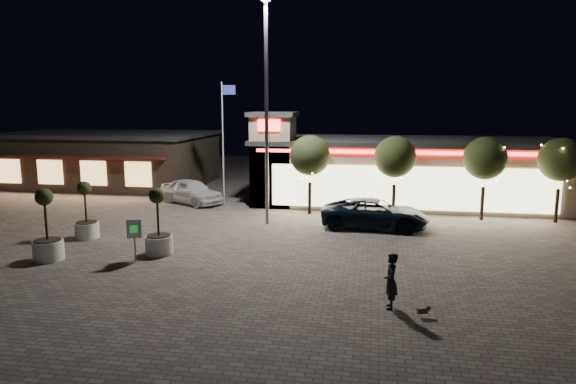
% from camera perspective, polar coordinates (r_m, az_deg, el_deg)
% --- Properties ---
extents(ground, '(90.00, 90.00, 0.00)m').
position_cam_1_polar(ground, '(21.95, -11.90, -8.00)').
color(ground, '#6B6056').
rests_on(ground, ground).
extents(retail_building, '(20.40, 8.40, 6.10)m').
position_cam_1_polar(retail_building, '(35.52, 12.29, 2.42)').
color(retail_building, tan).
rests_on(retail_building, ground).
extents(restaurant_building, '(16.40, 11.00, 4.30)m').
position_cam_1_polar(restaurant_building, '(45.25, -19.28, 3.57)').
color(restaurant_building, '#382D23').
rests_on(restaurant_building, ground).
extents(floodlight_pole, '(0.60, 0.40, 12.38)m').
position_cam_1_polar(floodlight_pole, '(28.02, -2.42, 10.58)').
color(floodlight_pole, gray).
rests_on(floodlight_pole, ground).
extents(flagpole, '(0.95, 0.10, 8.00)m').
position_cam_1_polar(flagpole, '(33.89, -7.11, 6.53)').
color(flagpole, white).
rests_on(flagpole, ground).
extents(string_tree_a, '(2.42, 2.42, 4.79)m').
position_cam_1_polar(string_tree_a, '(30.79, 2.46, 4.06)').
color(string_tree_a, '#332319').
rests_on(string_tree_a, ground).
extents(string_tree_b, '(2.42, 2.42, 4.79)m').
position_cam_1_polar(string_tree_b, '(30.57, 11.81, 3.83)').
color(string_tree_b, '#332319').
rests_on(string_tree_b, ground).
extents(string_tree_c, '(2.42, 2.42, 4.79)m').
position_cam_1_polar(string_tree_c, '(31.16, 21.05, 3.49)').
color(string_tree_c, '#332319').
rests_on(string_tree_c, ground).
extents(string_tree_d, '(2.42, 2.42, 4.79)m').
position_cam_1_polar(string_tree_d, '(32.19, 28.06, 3.17)').
color(string_tree_d, '#332319').
rests_on(string_tree_d, ground).
extents(pickup_truck, '(5.82, 2.87, 1.59)m').
position_cam_1_polar(pickup_truck, '(27.97, 9.63, -2.39)').
color(pickup_truck, black).
rests_on(pickup_truck, ground).
extents(white_sedan, '(5.18, 4.17, 1.66)m').
position_cam_1_polar(white_sedan, '(35.01, -10.71, 0.08)').
color(white_sedan, white).
rests_on(white_sedan, ground).
extents(pedestrian, '(0.48, 0.70, 1.86)m').
position_cam_1_polar(pedestrian, '(17.25, 11.36, -9.68)').
color(pedestrian, black).
rests_on(pedestrian, ground).
extents(dog, '(0.45, 0.28, 0.24)m').
position_cam_1_polar(dog, '(17.07, 14.93, -12.53)').
color(dog, '#59514C').
rests_on(dog, ground).
extents(planter_left, '(1.17, 1.17, 2.87)m').
position_cam_1_polar(planter_left, '(27.47, -21.49, -2.97)').
color(planter_left, white).
rests_on(planter_left, ground).
extents(planter_mid, '(1.27, 1.27, 3.12)m').
position_cam_1_polar(planter_mid, '(24.27, -25.17, -4.65)').
color(planter_mid, white).
rests_on(planter_mid, ground).
extents(planter_right, '(1.22, 1.22, 3.00)m').
position_cam_1_polar(planter_right, '(23.57, -14.18, -4.51)').
color(planter_right, white).
rests_on(planter_right, ground).
extents(valet_sign, '(0.59, 0.27, 1.85)m').
position_cam_1_polar(valet_sign, '(22.52, -16.72, -4.33)').
color(valet_sign, gray).
rests_on(valet_sign, ground).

